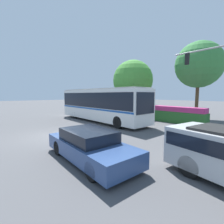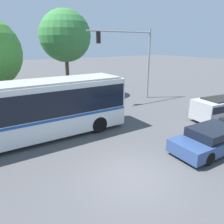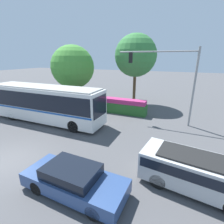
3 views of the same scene
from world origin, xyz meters
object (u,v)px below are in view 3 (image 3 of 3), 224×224
Objects in this scene: sedan_foreground at (74,180)px; traffic_light_pole at (173,74)px; suv_left_lane at (196,170)px; city_bus at (45,102)px; street_tree_centre at (136,56)px; street_tree_left at (73,67)px.

traffic_light_pole is (2.85, 10.21, 3.78)m from sedan_foreground.
suv_left_lane is (4.83, 2.34, 0.35)m from sedan_foreground.
city_bus is at bearing 21.31° from traffic_light_pole.
city_bus is 1.36× the size of street_tree_centre.
suv_left_lane reaches higher than sedan_foreground.
sedan_foreground is at bearing -39.73° from city_bus.
city_bus is at bearing -78.21° from street_tree_left.
street_tree_centre is at bearing 20.32° from street_tree_left.
sedan_foreground is 0.56× the size of street_tree_centre.
street_tree_left is 7.65m from street_tree_centre.
suv_left_lane is at bearing -36.41° from street_tree_left.
street_tree_left is at bearing 126.96° from sedan_foreground.
street_tree_centre is at bearing -46.26° from traffic_light_pole.
city_bus reaches higher than suv_left_lane.
sedan_foreground is 15.77m from street_tree_left.
suv_left_lane is at bearing 27.33° from sedan_foreground.
city_bus is 1.58× the size of street_tree_left.
street_tree_left reaches higher than suv_left_lane.
suv_left_lane is at bearing -62.49° from street_tree_centre.
sedan_foreground is 0.66× the size of street_tree_left.
street_tree_left is (-1.31, 6.29, 2.69)m from city_bus.
street_tree_centre is (7.07, 2.62, 1.30)m from street_tree_left.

